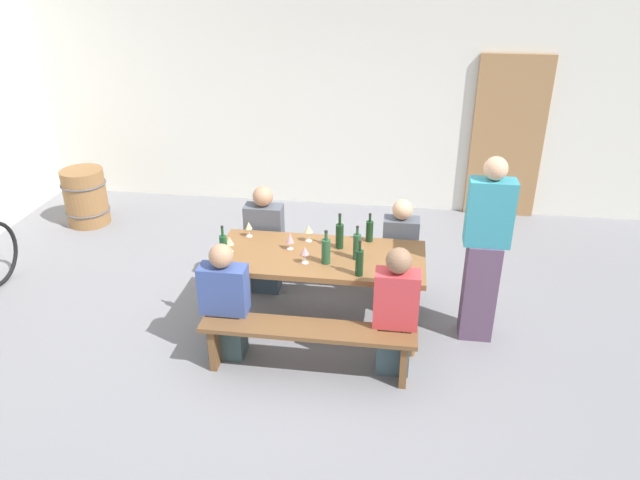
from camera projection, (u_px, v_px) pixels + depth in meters
name	position (u px, v px, depth m)	size (l,w,h in m)	color
ground_plane	(320.00, 324.00, 5.80)	(24.00, 24.00, 0.00)	slate
back_wall	(353.00, 88.00, 7.83)	(14.00, 0.20, 3.20)	silver
wooden_door	(507.00, 138.00, 7.70)	(0.90, 0.06, 2.10)	#9E7247
tasting_table	(320.00, 262.00, 5.50)	(1.90, 0.85, 0.75)	brown
bench_near	(308.00, 337.00, 5.00)	(1.80, 0.30, 0.45)	brown
bench_far	(330.00, 257.00, 6.29)	(1.80, 0.30, 0.45)	brown
wine_bottle_0	(340.00, 235.00, 5.54)	(0.07, 0.07, 0.34)	#143319
wine_bottle_1	(357.00, 246.00, 5.34)	(0.07, 0.07, 0.32)	#234C2D
wine_bottle_2	(359.00, 262.00, 5.08)	(0.07, 0.07, 0.32)	#143319
wine_bottle_3	(224.00, 247.00, 5.33)	(0.07, 0.07, 0.33)	#194723
wine_bottle_4	(370.00, 231.00, 5.68)	(0.07, 0.07, 0.28)	#143319
wine_bottle_5	(326.00, 251.00, 5.28)	(0.08, 0.08, 0.32)	#234C2D
wine_glass_0	(229.00, 241.00, 5.47)	(0.08, 0.08, 0.15)	silver
wine_glass_1	(309.00, 230.00, 5.66)	(0.08, 0.08, 0.17)	silver
wine_glass_2	(249.00, 226.00, 5.76)	(0.07, 0.07, 0.15)	silver
wine_glass_3	(290.00, 238.00, 5.52)	(0.08, 0.08, 0.16)	silver
wine_glass_4	(305.00, 251.00, 5.28)	(0.08, 0.08, 0.16)	silver
seated_guest_near_0	(225.00, 304.00, 5.16)	(0.40, 0.24, 1.09)	#354A4B
seated_guest_near_1	(396.00, 313.00, 4.95)	(0.37, 0.24, 1.15)	#3D555D
seated_guest_far_0	(265.00, 242.00, 6.15)	(0.38, 0.24, 1.16)	#374A5A
seated_guest_far_1	(400.00, 253.00, 5.99)	(0.35, 0.24, 1.09)	#45414C
standing_host	(484.00, 254.00, 5.27)	(0.39, 0.24, 1.74)	#58415B
wine_barrel	(86.00, 197.00, 7.74)	(0.56, 0.56, 0.73)	olive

